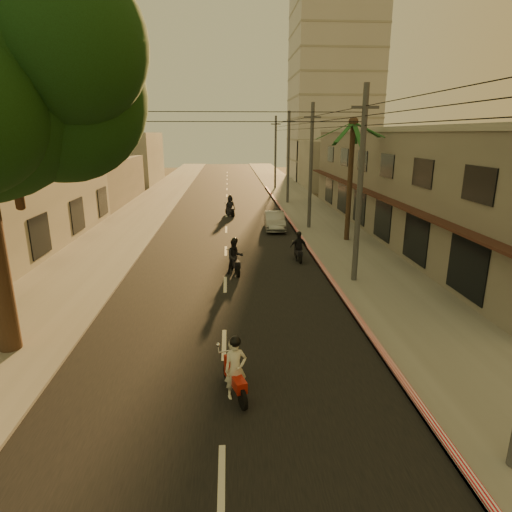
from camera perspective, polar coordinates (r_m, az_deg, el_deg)
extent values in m
plane|color=#383023|center=(13.14, -4.36, -15.79)|extent=(160.00, 160.00, 0.00)
cube|color=black|center=(31.93, -3.99, 3.52)|extent=(10.00, 140.00, 0.02)
cube|color=slate|center=(32.72, 9.28, 3.75)|extent=(5.00, 140.00, 0.12)
cube|color=slate|center=(32.84, -17.22, 3.28)|extent=(5.00, 140.00, 0.12)
cube|color=red|center=(27.47, 6.66, 1.57)|extent=(0.20, 60.00, 0.20)
cube|color=gray|center=(32.42, 21.77, 8.88)|extent=(8.00, 34.00, 7.00)
cube|color=#9F9B90|center=(32.24, 22.46, 15.31)|extent=(8.20, 34.20, 0.30)
cube|color=#3D2018|center=(30.89, 14.38, 8.46)|extent=(0.80, 34.00, 0.12)
cube|color=#B7B5B2|center=(69.35, 10.27, 21.69)|extent=(12.00, 12.00, 28.00)
cylinder|color=black|center=(15.05, -29.55, 10.51)|extent=(1.22, 2.17, 3.04)
sphere|color=black|center=(15.08, -24.59, 18.79)|extent=(5.20, 5.20, 5.20)
sphere|color=black|center=(13.55, -24.14, 24.45)|extent=(4.40, 4.40, 4.40)
sphere|color=black|center=(16.92, -26.95, 23.57)|extent=(4.40, 4.40, 4.40)
cylinder|color=black|center=(28.42, 12.39, 9.39)|extent=(0.32, 0.32, 7.60)
sphere|color=black|center=(28.26, 12.87, 17.06)|extent=(0.60, 0.60, 0.60)
cylinder|color=#38383A|center=(20.21, 13.68, 8.73)|extent=(0.26, 0.26, 9.00)
cube|color=#38383A|center=(20.09, 14.37, 18.66)|extent=(1.20, 0.12, 0.12)
cylinder|color=#38383A|center=(31.82, 7.31, 11.57)|extent=(0.26, 0.26, 9.00)
cube|color=#38383A|center=(31.75, 7.55, 17.88)|extent=(1.20, 0.12, 0.12)
cylinder|color=#38383A|center=(43.64, 4.33, 12.84)|extent=(0.26, 0.26, 9.00)
cube|color=#38383A|center=(43.59, 4.43, 17.44)|extent=(1.20, 0.12, 0.12)
cylinder|color=#38383A|center=(55.54, 2.61, 13.55)|extent=(0.26, 0.26, 9.00)
cube|color=#38383A|center=(55.50, 2.66, 17.16)|extent=(1.20, 0.12, 0.12)
cube|color=#9F9B90|center=(57.96, 10.34, 11.93)|extent=(8.00, 14.00, 6.00)
cube|color=#9F9B90|center=(47.60, -21.31, 9.30)|extent=(8.00, 14.00, 4.40)
cube|color=#9F9B90|center=(64.85, -16.70, 12.39)|extent=(8.00, 14.00, 7.00)
cylinder|color=black|center=(12.71, -3.78, -15.46)|extent=(0.27, 0.58, 0.57)
cylinder|color=black|center=(11.69, -1.79, -18.54)|extent=(0.27, 0.58, 0.57)
cube|color=#A61A0C|center=(11.99, -2.73, -16.02)|extent=(0.61, 1.16, 0.31)
cube|color=#A61A0C|center=(12.32, -3.52, -14.23)|extent=(0.32, 0.19, 0.61)
cylinder|color=silver|center=(12.25, -3.73, -12.51)|extent=(0.55, 0.21, 0.04)
imported|color=beige|center=(11.83, -2.75, -14.80)|extent=(0.86, 0.77, 1.72)
sphere|color=black|center=(11.44, -2.81, -11.32)|extent=(0.31, 0.31, 0.31)
sphere|color=silver|center=(12.04, -5.05, -11.70)|extent=(0.12, 0.12, 0.12)
sphere|color=silver|center=(12.19, -2.42, -11.28)|extent=(0.12, 0.12, 0.12)
cylinder|color=black|center=(22.55, -3.26, -1.04)|extent=(0.24, 0.61, 0.60)
cylinder|color=black|center=(21.32, -2.44, -2.06)|extent=(0.24, 0.61, 0.60)
cube|color=black|center=(21.77, -2.82, -0.87)|extent=(0.55, 1.21, 0.32)
cube|color=black|center=(22.23, -3.15, -0.09)|extent=(0.34, 0.18, 0.64)
cylinder|color=silver|center=(22.25, -3.24, 0.92)|extent=(0.58, 0.17, 0.04)
imported|color=black|center=(21.68, -2.83, -0.09)|extent=(1.17, 1.06, 1.80)
sphere|color=black|center=(21.46, -2.86, 2.08)|extent=(0.32, 0.32, 0.32)
cylinder|color=black|center=(24.75, 5.36, 0.40)|extent=(0.12, 0.54, 0.54)
cylinder|color=black|center=(23.63, 5.93, -0.38)|extent=(0.12, 0.54, 0.54)
cube|color=black|center=(24.05, 5.69, 0.56)|extent=(0.32, 1.06, 0.29)
cube|color=black|center=(24.47, 5.47, 1.18)|extent=(0.29, 0.11, 0.57)
cylinder|color=silver|center=(24.49, 5.44, 2.01)|extent=(0.53, 0.06, 0.04)
imported|color=black|center=(23.98, 5.71, 1.20)|extent=(0.98, 0.48, 1.61)
sphere|color=black|center=(23.80, 5.76, 2.96)|extent=(0.29, 0.29, 0.29)
cylinder|color=black|center=(37.80, -3.88, 5.93)|extent=(0.32, 0.58, 0.58)
cylinder|color=black|center=(36.62, -3.10, 5.61)|extent=(0.32, 0.58, 0.58)
cube|color=black|center=(37.09, -3.45, 6.18)|extent=(0.71, 1.17, 0.31)
cube|color=black|center=(37.54, -3.77, 6.53)|extent=(0.33, 0.22, 0.62)
cylinder|color=silver|center=(37.60, -3.85, 7.11)|extent=(0.54, 0.26, 0.04)
imported|color=black|center=(37.04, -3.46, 6.64)|extent=(1.25, 1.16, 1.75)
sphere|color=black|center=(36.92, -3.48, 7.90)|extent=(0.31, 0.31, 0.31)
imported|color=gray|center=(31.87, 2.49, 4.72)|extent=(1.64, 4.09, 1.32)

